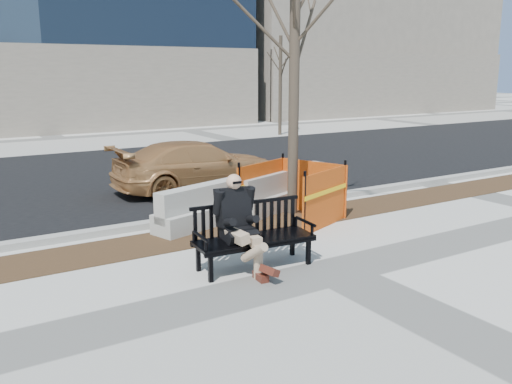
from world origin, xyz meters
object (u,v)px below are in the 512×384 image
bench (254,267)px  jersey_barrier_right (284,207)px  seated_man (238,269)px  jersey_barrier_left (216,222)px  sedan (198,190)px  tree_fence (292,221)px

bench → jersey_barrier_right: (2.46, 2.81, 0.00)m
seated_man → jersey_barrier_left: seated_man is taller
bench → jersey_barrier_right: bench is taller
seated_man → jersey_barrier_left: size_ratio=0.51×
bench → jersey_barrier_right: 3.73m
seated_man → sedan: seated_man is taller
tree_fence → sedan: bearing=95.5°
bench → seated_man: bearing=168.9°
sedan → jersey_barrier_left: size_ratio=1.49×
tree_fence → jersey_barrier_right: size_ratio=2.07×
jersey_barrier_left → jersey_barrier_right: 1.81m
bench → sedan: 5.57m
jersey_barrier_right → bench: bearing=-152.0°
sedan → jersey_barrier_right: bearing=-161.8°
bench → sedan: sedan is taller
bench → jersey_barrier_left: size_ratio=0.65×
bench → sedan: size_ratio=0.44×
bench → jersey_barrier_left: bearing=79.9°
sedan → bench: bearing=163.0°
bench → seated_man: size_ratio=1.28×
jersey_barrier_left → jersey_barrier_right: size_ratio=0.98×
seated_man → sedan: size_ratio=0.34×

